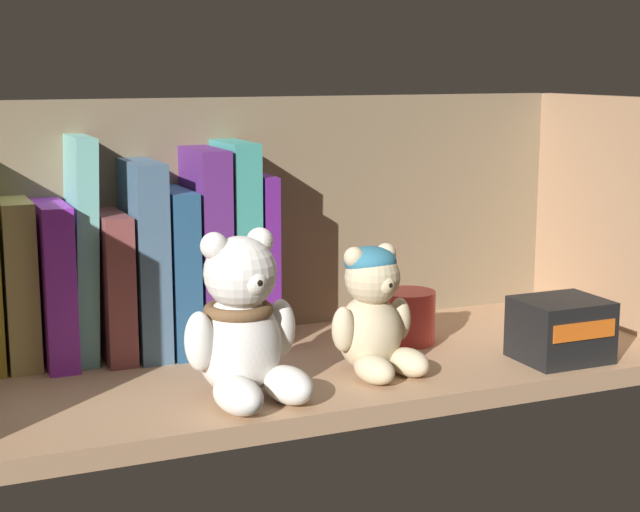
{
  "coord_description": "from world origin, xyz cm",
  "views": [
    {
      "loc": [
        -37.56,
        -90.53,
        31.95
      ],
      "look_at": [
        1.66,
        0.0,
        13.0
      ],
      "focal_mm": 56.28,
      "sensor_mm": 36.0,
      "label": 1
    }
  ],
  "objects": [
    {
      "name": "book_6",
      "position": [
        -17.26,
        12.13,
        9.57
      ],
      "size": [
        2.86,
        14.08,
        15.15
      ],
      "primitive_type": "cube",
      "color": "brown",
      "rests_on": "shelf_board"
    },
    {
      "name": "book_9",
      "position": [
        -7.21,
        12.13,
        12.67
      ],
      "size": [
        3.16,
        13.95,
        21.34
      ],
      "primitive_type": "cube",
      "color": "#582571",
      "rests_on": "shelf_board"
    },
    {
      "name": "teddy_bear_smaller",
      "position": [
        5.09,
        -5.22,
        8.0
      ],
      "size": [
        9.39,
        9.77,
        12.66
      ],
      "color": "beige",
      "rests_on": "shelf_board"
    },
    {
      "name": "book_3",
      "position": [
        -26.45,
        12.13,
        10.42
      ],
      "size": [
        3.09,
        10.52,
        16.84
      ],
      "primitive_type": "cube",
      "color": "tan",
      "rests_on": "shelf_board"
    },
    {
      "name": "book_4",
      "position": [
        -23.06,
        12.13,
        10.24
      ],
      "size": [
        2.96,
        13.89,
        16.47
      ],
      "primitive_type": "cube",
      "color": "purple",
      "rests_on": "shelf_board"
    },
    {
      "name": "shelf_back_panel",
      "position": [
        0.0,
        14.98,
        14.18
      ],
      "size": [
        78.49,
        1.2,
        28.36
      ],
      "primitive_type": "cube",
      "color": "#79664C",
      "rests_on": "ground"
    },
    {
      "name": "shelf_side_panel_right",
      "position": [
        38.84,
        0.0,
        14.18
      ],
      "size": [
        1.6,
        31.17,
        28.36
      ],
      "primitive_type": "cube",
      "color": "#A87F5B",
      "rests_on": "ground"
    },
    {
      "name": "small_product_box",
      "position": [
        24.59,
        -9.15,
        5.18
      ],
      "size": [
        8.7,
        7.64,
        6.36
      ],
      "color": "black",
      "rests_on": "shelf_board"
    },
    {
      "name": "book_5",
      "position": [
        -20.13,
        12.13,
        13.46
      ],
      "size": [
        2.94,
        11.02,
        22.98
      ],
      "primitive_type": "cube",
      "rotation": [
        0.0,
        0.03,
        0.0
      ],
      "color": "#6FBBB2",
      "rests_on": "shelf_board"
    },
    {
      "name": "book_7",
      "position": [
        -13.87,
        12.13,
        12.15
      ],
      "size": [
        3.18,
        14.46,
        20.29
      ],
      "primitive_type": "cube",
      "color": "#45637F",
      "rests_on": "shelf_board"
    },
    {
      "name": "book_8",
      "position": [
        -10.53,
        12.13,
        10.62
      ],
      "size": [
        2.76,
        14.64,
        17.24
      ],
      "primitive_type": "cube",
      "color": "navy",
      "rests_on": "shelf_board"
    },
    {
      "name": "pillar_candle",
      "position": [
        13.29,
        2.73,
        4.87
      ],
      "size": [
        5.92,
        5.92,
        5.74
      ],
      "primitive_type": "cylinder",
      "color": "#C63833",
      "rests_on": "shelf_board"
    },
    {
      "name": "teddy_bear_larger",
      "position": [
        -9.15,
        -7.39,
        8.57
      ],
      "size": [
        11.42,
        11.86,
        15.4
      ],
      "color": "white",
      "rests_on": "shelf_board"
    },
    {
      "name": "shelf_board",
      "position": [
        0.0,
        0.0,
        1.0
      ],
      "size": [
        76.09,
        28.77,
        2.0
      ],
      "primitive_type": "cube",
      "color": "#A87F5B",
      "rests_on": "ground"
    },
    {
      "name": "book_11",
      "position": [
        -1.16,
        12.13,
        11.2
      ],
      "size": [
        1.61,
        13.17,
        18.39
      ],
      "primitive_type": "cube",
      "color": "#5D1C7C",
      "rests_on": "shelf_board"
    },
    {
      "name": "book_10",
      "position": [
        -3.8,
        12.13,
        12.97
      ],
      "size": [
        2.92,
        13.18,
        21.94
      ],
      "primitive_type": "cube",
      "color": "teal",
      "rests_on": "shelf_board"
    }
  ]
}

